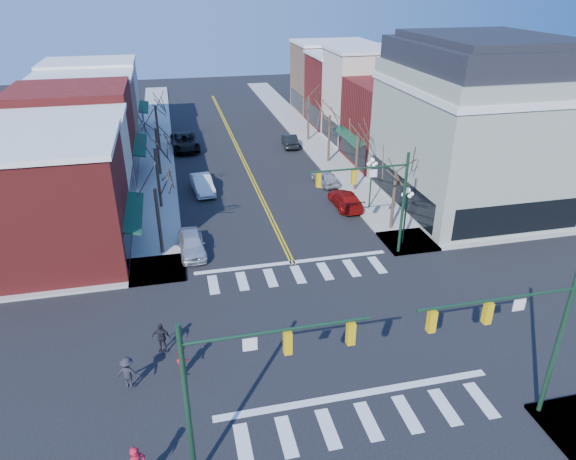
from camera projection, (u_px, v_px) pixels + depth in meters
ground at (326, 333)px, 27.36m from camera, size 160.00×160.00×0.00m
sidewalk_left at (157, 203)px, 43.03m from camera, size 3.50×70.00×0.15m
sidewalk_right at (355, 185)px, 46.57m from camera, size 3.50×70.00×0.15m
bldg_left_brick_a at (42, 205)px, 32.72m from camera, size 10.00×8.50×8.00m
bldg_left_stucco_a at (62, 169)px, 39.60m from camera, size 10.00×7.00×7.50m
bldg_left_brick_b at (75, 135)px, 46.36m from camera, size 10.00×9.00×8.50m
bldg_left_tan at (87, 117)px, 53.72m from camera, size 10.00×7.50×7.80m
bldg_left_stucco_b at (94, 100)px, 60.40m from camera, size 10.00×8.00×8.20m
bldg_right_brick_a at (401, 123)px, 51.22m from camera, size 10.00×8.50×8.00m
bldg_right_stucco at (373, 97)px, 57.55m from camera, size 10.00×7.00×10.00m
bldg_right_brick_b at (351, 91)px, 64.43m from camera, size 10.00×8.00×8.50m
bldg_right_tan at (332, 78)px, 71.31m from camera, size 10.00×8.00×9.00m
victorian_corner at (476, 124)px, 40.42m from camera, size 12.25×14.25×13.30m
traffic_mast_near_left at (239, 376)px, 17.69m from camera, size 6.60×0.28×7.20m
traffic_mast_near_right at (522, 331)px, 19.94m from camera, size 6.60×0.28×7.20m
traffic_mast_far_right at (378, 192)px, 32.86m from camera, size 6.60×0.28×7.20m
lamppost_corner at (406, 206)px, 35.14m from camera, size 0.36×0.36×4.33m
lamppost_midblock at (371, 174)px, 40.81m from camera, size 0.36×0.36×4.33m
tree_left_a at (159, 222)px, 34.22m from camera, size 0.24×0.24×4.76m
tree_left_b at (158, 179)px, 41.14m from camera, size 0.24×0.24×5.04m
tree_left_c at (158, 152)px, 48.24m from camera, size 0.24×0.24×4.55m
tree_left_d at (158, 128)px, 55.15m from camera, size 0.24×0.24×4.90m
tree_right_a at (393, 201)px, 37.65m from camera, size 0.24×0.24×4.62m
tree_right_b at (356, 163)px, 44.51m from camera, size 0.24×0.24×5.18m
tree_right_c at (329, 139)px, 51.58m from camera, size 0.24×0.24×4.83m
tree_right_d at (308, 119)px, 58.53m from camera, size 0.24×0.24×4.97m
car_left_near at (192, 244)px, 34.97m from camera, size 1.90×4.38×1.47m
car_left_mid at (202, 184)px, 44.99m from camera, size 2.03×4.69×1.50m
car_left_far at (185, 142)px, 56.20m from camera, size 3.14×6.25×1.70m
car_right_near at (345, 199)px, 42.11m from camera, size 1.93×4.70×1.36m
car_right_mid at (325, 177)px, 46.79m from camera, size 2.05×4.08×1.33m
car_right_far at (290, 141)px, 57.15m from camera, size 1.89×4.36×1.39m
pedestrian_red_b at (183, 358)px, 24.18m from camera, size 0.61×0.77×1.55m
pedestrian_dark_a at (161, 337)px, 25.53m from camera, size 1.03×0.68×1.63m
pedestrian_dark_b at (128, 372)px, 23.27m from camera, size 1.17×0.86×1.62m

